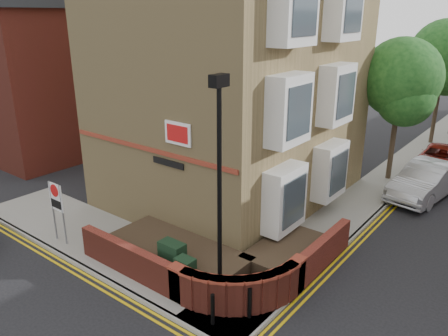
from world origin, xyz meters
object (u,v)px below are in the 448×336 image
lamppost (219,197)px  silver_car_near (427,180)px  utility_cabinet_large (173,260)px  zone_sign (57,202)px

lamppost → silver_car_near: lamppost is taller
silver_car_near → utility_cabinet_large: bearing=-101.6°
silver_car_near → zone_sign: bearing=-117.2°
lamppost → silver_car_near: size_ratio=1.31×
lamppost → silver_car_near: bearing=78.5°
lamppost → zone_sign: lamppost is taller
utility_cabinet_large → zone_sign: 4.86m
lamppost → zone_sign: size_ratio=2.86×
utility_cabinet_large → silver_car_near: size_ratio=0.25×
utility_cabinet_large → silver_car_near: bearing=69.7°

